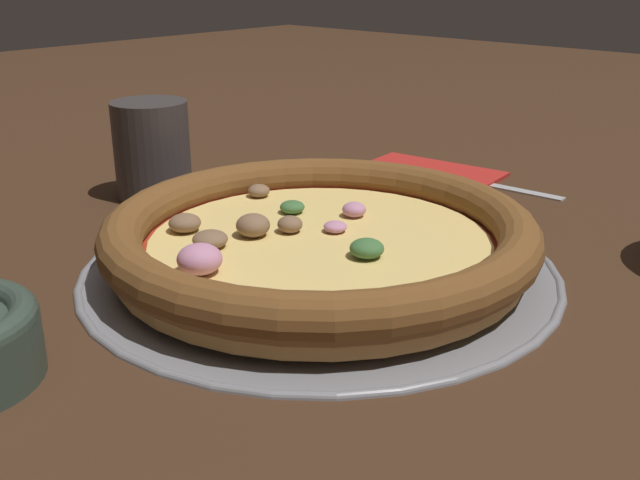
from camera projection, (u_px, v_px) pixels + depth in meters
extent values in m
plane|color=#3D2616|center=(320.00, 269.00, 0.58)|extent=(3.00, 3.00, 0.00)
cylinder|color=gray|center=(320.00, 267.00, 0.57)|extent=(0.36, 0.36, 0.00)
torus|color=gray|center=(320.00, 265.00, 0.57)|extent=(0.36, 0.36, 0.01)
cylinder|color=tan|center=(320.00, 252.00, 0.57)|extent=(0.31, 0.31, 0.01)
torus|color=brown|center=(320.00, 230.00, 0.56)|extent=(0.33, 0.33, 0.03)
cylinder|color=#A32D19|center=(320.00, 242.00, 0.57)|extent=(0.27, 0.27, 0.00)
cylinder|color=#EAC670|center=(320.00, 239.00, 0.57)|extent=(0.26, 0.26, 0.00)
ellipsoid|color=#C17FA3|center=(331.00, 226.00, 0.58)|extent=(0.02, 0.02, 0.01)
ellipsoid|color=brown|center=(210.00, 239.00, 0.55)|extent=(0.04, 0.04, 0.01)
ellipsoid|color=#C17FA3|center=(354.00, 210.00, 0.61)|extent=(0.03, 0.03, 0.01)
ellipsoid|color=#3D6B38|center=(367.00, 248.00, 0.53)|extent=(0.03, 0.03, 0.01)
ellipsoid|color=brown|center=(253.00, 225.00, 0.57)|extent=(0.03, 0.03, 0.02)
ellipsoid|color=brown|center=(290.00, 224.00, 0.58)|extent=(0.02, 0.02, 0.01)
ellipsoid|color=#3D6B38|center=(292.00, 207.00, 0.62)|extent=(0.03, 0.03, 0.01)
ellipsoid|color=brown|center=(259.00, 191.00, 0.66)|extent=(0.02, 0.02, 0.01)
ellipsoid|color=brown|center=(185.00, 223.00, 0.58)|extent=(0.03, 0.03, 0.01)
ellipsoid|color=#C17FA3|center=(200.00, 259.00, 0.50)|extent=(0.04, 0.04, 0.02)
cylinder|color=#383333|center=(152.00, 150.00, 0.73)|extent=(0.07, 0.07, 0.10)
cube|color=#B2231E|center=(425.00, 172.00, 0.82)|extent=(0.16, 0.13, 0.01)
cube|color=#B7B7BC|center=(501.00, 186.00, 0.77)|extent=(0.13, 0.02, 0.00)
cube|color=#B7B7BC|center=(429.00, 172.00, 0.82)|extent=(0.05, 0.02, 0.00)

